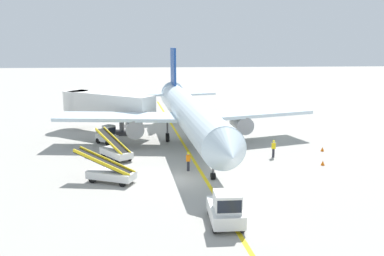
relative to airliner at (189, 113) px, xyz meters
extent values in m
plane|color=#9E9B93|center=(-1.70, -12.04, -3.42)|extent=(300.00, 300.00, 0.00)
cube|color=yellow|center=(0.05, -7.04, -3.41)|extent=(7.76, 79.68, 0.01)
cylinder|color=silver|center=(0.05, -0.54, 0.03)|extent=(6.08, 30.18, 3.30)
cone|color=silver|center=(1.56, -16.67, 0.03)|extent=(3.44, 2.69, 3.23)
cone|color=silver|center=(-1.48, 15.79, 0.43)|extent=(3.38, 3.08, 3.14)
cube|color=silver|center=(7.37, 1.65, -0.37)|extent=(13.72, 8.08, 0.36)
cylinder|color=gray|center=(5.83, 0.50, -1.37)|extent=(2.19, 3.36, 1.90)
cube|color=silver|center=(-7.55, 0.25, -0.37)|extent=(13.42, 5.88, 0.36)
cylinder|color=gray|center=(-5.82, -0.59, -1.37)|extent=(2.19, 3.36, 1.90)
cube|color=navy|center=(-1.25, 13.40, 4.08)|extent=(0.65, 4.01, 5.20)
cube|color=silver|center=(1.77, 13.28, 0.43)|extent=(5.57, 3.34, 0.24)
cube|color=silver|center=(-4.20, 12.72, 0.43)|extent=(5.30, 2.44, 0.24)
cylinder|color=#4C4C51|center=(1.12, -11.99, -1.86)|extent=(0.20, 0.20, 3.12)
cylinder|color=black|center=(1.12, -11.99, -3.14)|extent=(0.40, 0.59, 0.56)
cylinder|color=#4C4C51|center=(2.05, 1.65, -1.86)|extent=(0.20, 0.20, 3.12)
cylinder|color=black|center=(2.05, 1.65, -2.94)|extent=(0.44, 0.99, 0.96)
cylinder|color=#4C4C51|center=(-2.33, 1.24, -1.86)|extent=(0.20, 0.20, 3.12)
cylinder|color=black|center=(-2.33, 1.24, -2.94)|extent=(0.44, 0.99, 0.96)
cube|color=black|center=(1.37, -14.68, 0.38)|extent=(2.89, 1.26, 0.60)
cube|color=silver|center=(-9.17, 6.15, 0.18)|extent=(11.24, 9.15, 2.50)
cylinder|color=silver|center=(-13.78, 9.50, 0.18)|extent=(3.20, 3.20, 2.50)
cylinder|color=#59595B|center=(-7.71, 5.09, -2.24)|extent=(0.56, 0.56, 2.35)
cube|color=#333338|center=(-7.71, 5.09, -3.17)|extent=(1.80, 1.40, 0.50)
cube|color=silver|center=(0.84, -20.17, -2.72)|extent=(1.93, 3.61, 0.80)
cube|color=silver|center=(0.84, -20.80, -1.77)|extent=(1.53, 1.63, 1.10)
cube|color=black|center=(0.85, -21.57, -1.77)|extent=(1.43, 0.09, 0.77)
cylinder|color=black|center=(1.66, -21.42, -3.12)|extent=(0.22, 0.60, 0.60)
cylinder|color=black|center=(0.04, -21.43, -3.12)|extent=(0.22, 0.60, 0.60)
cylinder|color=black|center=(1.64, -18.90, -3.12)|extent=(0.22, 0.60, 0.60)
cylinder|color=black|center=(0.02, -18.91, -3.12)|extent=(0.22, 0.60, 0.60)
cube|color=silver|center=(-8.94, 0.71, -2.77)|extent=(2.61, 2.62, 0.70)
cube|color=silver|center=(-8.64, 0.41, -1.87)|extent=(1.50, 1.50, 1.10)
cube|color=black|center=(-8.28, 0.04, -1.87)|extent=(0.75, 0.74, 0.77)
cylinder|color=black|center=(-7.95, 0.50, -3.12)|extent=(0.58, 0.58, 0.60)
cylinder|color=black|center=(-8.74, -0.28, -3.12)|extent=(0.58, 0.58, 0.60)
cylinder|color=black|center=(-9.14, 1.69, -3.12)|extent=(0.58, 0.58, 0.60)
cylinder|color=black|center=(-9.92, 0.92, -3.12)|extent=(0.58, 0.58, 0.60)
cube|color=silver|center=(-7.30, -5.36, -2.82)|extent=(3.44, 3.96, 0.60)
cylinder|color=black|center=(-8.60, -4.66, -3.12)|extent=(0.53, 0.62, 0.60)
cylinder|color=black|center=(-7.57, -3.91, -3.12)|extent=(0.53, 0.62, 0.60)
cylinder|color=black|center=(-7.04, -6.81, -3.12)|extent=(0.53, 0.62, 0.60)
cylinder|color=black|center=(-6.01, -6.06, -3.12)|extent=(0.53, 0.62, 0.60)
cube|color=black|center=(-7.66, -4.87, -1.87)|extent=(3.66, 4.57, 1.76)
cube|color=yellow|center=(-8.02, -5.14, -1.75)|extent=(3.01, 4.11, 1.84)
cube|color=yellow|center=(-7.29, -4.61, -1.75)|extent=(3.01, 4.11, 1.84)
cube|color=silver|center=(-6.98, -12.05, -2.82)|extent=(4.08, 2.87, 0.60)
cylinder|color=black|center=(-8.46, -12.12, -3.12)|extent=(0.64, 0.44, 0.60)
cylinder|color=black|center=(-7.96, -10.94, -3.12)|extent=(0.64, 0.44, 0.60)
cylinder|color=black|center=(-6.01, -13.16, -3.12)|extent=(0.64, 0.44, 0.60)
cylinder|color=black|center=(-5.51, -11.99, -3.12)|extent=(0.64, 0.44, 0.60)
cube|color=black|center=(-7.54, -11.82, -1.87)|extent=(4.95, 2.79, 1.76)
cube|color=yellow|center=(-7.71, -12.23, -1.75)|extent=(4.65, 2.04, 1.84)
cube|color=yellow|center=(-7.36, -11.40, -1.75)|extent=(4.65, 2.04, 1.84)
cylinder|color=#26262D|center=(-0.73, -9.57, -2.99)|extent=(0.24, 0.24, 0.85)
cube|color=orange|center=(-0.73, -9.57, -2.29)|extent=(0.36, 0.22, 0.56)
sphere|color=beige|center=(-0.73, -9.57, -1.90)|extent=(0.20, 0.20, 0.20)
sphere|color=yellow|center=(-0.73, -9.57, -1.84)|extent=(0.24, 0.24, 0.24)
cylinder|color=#26262D|center=(7.72, -5.95, -2.99)|extent=(0.24, 0.24, 0.85)
cube|color=yellow|center=(7.72, -5.95, -2.29)|extent=(0.36, 0.22, 0.56)
sphere|color=beige|center=(7.72, -5.95, -1.90)|extent=(0.20, 0.20, 0.20)
sphere|color=yellow|center=(7.72, -5.95, -1.84)|extent=(0.24, 0.24, 0.24)
cone|color=orange|center=(11.47, -8.85, -3.20)|extent=(0.36, 0.36, 0.44)
cone|color=orange|center=(13.31, -4.09, -3.20)|extent=(0.36, 0.36, 0.44)
camera|label=1|loc=(-2.95, -43.50, 7.48)|focal=38.57mm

